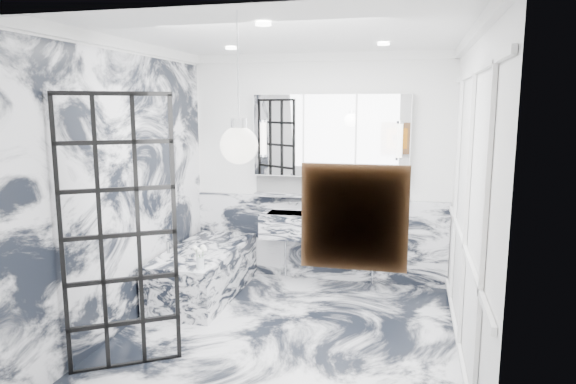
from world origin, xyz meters
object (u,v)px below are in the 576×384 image
(mirror_cabinet, at_px, (330,136))
(crittall_door, at_px, (120,235))
(trough_sink, at_px, (327,227))
(bathtub, at_px, (204,272))

(mirror_cabinet, bearing_deg, crittall_door, -117.47)
(trough_sink, xyz_separation_m, mirror_cabinet, (-0.00, 0.17, 1.09))
(mirror_cabinet, height_order, bathtub, mirror_cabinet)
(trough_sink, bearing_deg, bathtub, -153.52)
(trough_sink, bearing_deg, crittall_door, -119.13)
(bathtub, bearing_deg, crittall_door, -89.81)
(trough_sink, distance_m, bathtub, 1.55)
(bathtub, bearing_deg, mirror_cabinet, 32.06)
(crittall_door, xyz_separation_m, mirror_cabinet, (1.32, 2.54, 0.68))
(trough_sink, distance_m, mirror_cabinet, 1.10)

